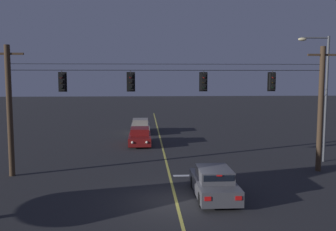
{
  "coord_description": "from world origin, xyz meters",
  "views": [
    {
      "loc": [
        -1.42,
        -16.67,
        5.69
      ],
      "look_at": [
        0.0,
        5.97,
        3.31
      ],
      "focal_mm": 40.34,
      "sensor_mm": 36.0,
      "label": 1
    }
  ],
  "objects_px": {
    "car_waiting_near_lane": "(214,183)",
    "car_oncoming_lead": "(140,137)",
    "traffic_light_leftmost": "(62,82)",
    "traffic_light_centre": "(204,82)",
    "traffic_light_left_inner": "(131,82)",
    "street_lamp_corner": "(322,87)",
    "car_oncoming_trailing": "(140,126)",
    "traffic_light_right_inner": "(272,82)"
  },
  "relations": [
    {
      "from": "traffic_light_leftmost",
      "to": "car_oncoming_trailing",
      "type": "relative_size",
      "value": 0.28
    },
    {
      "from": "traffic_light_leftmost",
      "to": "car_oncoming_trailing",
      "type": "xyz_separation_m",
      "value": [
        4.21,
        16.03,
        -4.71
      ]
    },
    {
      "from": "traffic_light_centre",
      "to": "traffic_light_right_inner",
      "type": "bearing_deg",
      "value": 0.0
    },
    {
      "from": "traffic_light_leftmost",
      "to": "car_waiting_near_lane",
      "type": "xyz_separation_m",
      "value": [
        7.88,
        -4.41,
        -4.71
      ]
    },
    {
      "from": "car_oncoming_trailing",
      "to": "traffic_light_right_inner",
      "type": "bearing_deg",
      "value": -63.84
    },
    {
      "from": "car_oncoming_lead",
      "to": "car_oncoming_trailing",
      "type": "relative_size",
      "value": 1.0
    },
    {
      "from": "traffic_light_leftmost",
      "to": "traffic_light_right_inner",
      "type": "height_order",
      "value": "same"
    },
    {
      "from": "car_waiting_near_lane",
      "to": "traffic_light_left_inner",
      "type": "bearing_deg",
      "value": 132.37
    },
    {
      "from": "traffic_light_right_inner",
      "to": "car_waiting_near_lane",
      "type": "bearing_deg",
      "value": -133.64
    },
    {
      "from": "traffic_light_left_inner",
      "to": "street_lamp_corner",
      "type": "bearing_deg",
      "value": 11.09
    },
    {
      "from": "traffic_light_centre",
      "to": "car_waiting_near_lane",
      "type": "bearing_deg",
      "value": -92.19
    },
    {
      "from": "traffic_light_left_inner",
      "to": "traffic_light_right_inner",
      "type": "xyz_separation_m",
      "value": [
        8.23,
        0.0,
        0.0
      ]
    },
    {
      "from": "car_waiting_near_lane",
      "to": "car_oncoming_lead",
      "type": "relative_size",
      "value": 0.98
    },
    {
      "from": "car_waiting_near_lane",
      "to": "car_oncoming_lead",
      "type": "bearing_deg",
      "value": 104.7
    },
    {
      "from": "traffic_light_leftmost",
      "to": "traffic_light_right_inner",
      "type": "xyz_separation_m",
      "value": [
        12.09,
        0.0,
        0.0
      ]
    },
    {
      "from": "car_oncoming_trailing",
      "to": "car_waiting_near_lane",
      "type": "bearing_deg",
      "value": -79.82
    },
    {
      "from": "traffic_light_right_inner",
      "to": "car_oncoming_lead",
      "type": "distance_m",
      "value": 13.19
    },
    {
      "from": "traffic_light_centre",
      "to": "car_waiting_near_lane",
      "type": "xyz_separation_m",
      "value": [
        -0.17,
        -4.41,
        -4.71
      ]
    },
    {
      "from": "traffic_light_leftmost",
      "to": "traffic_light_right_inner",
      "type": "distance_m",
      "value": 12.09
    },
    {
      "from": "traffic_light_centre",
      "to": "street_lamp_corner",
      "type": "height_order",
      "value": "street_lamp_corner"
    },
    {
      "from": "traffic_light_left_inner",
      "to": "car_oncoming_trailing",
      "type": "xyz_separation_m",
      "value": [
        0.35,
        16.03,
        -4.71
      ]
    },
    {
      "from": "traffic_light_right_inner",
      "to": "car_waiting_near_lane",
      "type": "distance_m",
      "value": 7.7
    },
    {
      "from": "car_waiting_near_lane",
      "to": "car_oncoming_trailing",
      "type": "distance_m",
      "value": 20.77
    },
    {
      "from": "car_waiting_near_lane",
      "to": "street_lamp_corner",
      "type": "height_order",
      "value": "street_lamp_corner"
    },
    {
      "from": "car_oncoming_trailing",
      "to": "traffic_light_left_inner",
      "type": "bearing_deg",
      "value": -91.26
    },
    {
      "from": "traffic_light_left_inner",
      "to": "car_oncoming_trailing",
      "type": "height_order",
      "value": "traffic_light_left_inner"
    },
    {
      "from": "car_oncoming_lead",
      "to": "traffic_light_leftmost",
      "type": "bearing_deg",
      "value": -114.02
    },
    {
      "from": "car_waiting_near_lane",
      "to": "street_lamp_corner",
      "type": "bearing_deg",
      "value": 39.25
    },
    {
      "from": "traffic_light_right_inner",
      "to": "car_oncoming_lead",
      "type": "bearing_deg",
      "value": 129.59
    },
    {
      "from": "traffic_light_left_inner",
      "to": "street_lamp_corner",
      "type": "distance_m",
      "value": 12.64
    },
    {
      "from": "car_waiting_near_lane",
      "to": "street_lamp_corner",
      "type": "xyz_separation_m",
      "value": [
        8.37,
        6.84,
        4.3
      ]
    },
    {
      "from": "traffic_light_left_inner",
      "to": "car_oncoming_trailing",
      "type": "distance_m",
      "value": 16.72
    },
    {
      "from": "car_oncoming_trailing",
      "to": "traffic_light_centre",
      "type": "bearing_deg",
      "value": -76.54
    },
    {
      "from": "traffic_light_left_inner",
      "to": "traffic_light_right_inner",
      "type": "distance_m",
      "value": 8.23
    },
    {
      "from": "car_waiting_near_lane",
      "to": "car_oncoming_trailing",
      "type": "relative_size",
      "value": 0.98
    },
    {
      "from": "traffic_light_centre",
      "to": "traffic_light_right_inner",
      "type": "distance_m",
      "value": 4.04
    },
    {
      "from": "traffic_light_centre",
      "to": "traffic_light_leftmost",
      "type": "bearing_deg",
      "value": 180.0
    },
    {
      "from": "car_waiting_near_lane",
      "to": "street_lamp_corner",
      "type": "relative_size",
      "value": 0.52
    },
    {
      "from": "car_oncoming_trailing",
      "to": "street_lamp_corner",
      "type": "height_order",
      "value": "street_lamp_corner"
    },
    {
      "from": "traffic_light_right_inner",
      "to": "car_oncoming_trailing",
      "type": "height_order",
      "value": "traffic_light_right_inner"
    },
    {
      "from": "traffic_light_centre",
      "to": "traffic_light_right_inner",
      "type": "relative_size",
      "value": 1.0
    },
    {
      "from": "car_waiting_near_lane",
      "to": "traffic_light_centre",
      "type": "bearing_deg",
      "value": 87.81
    }
  ]
}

